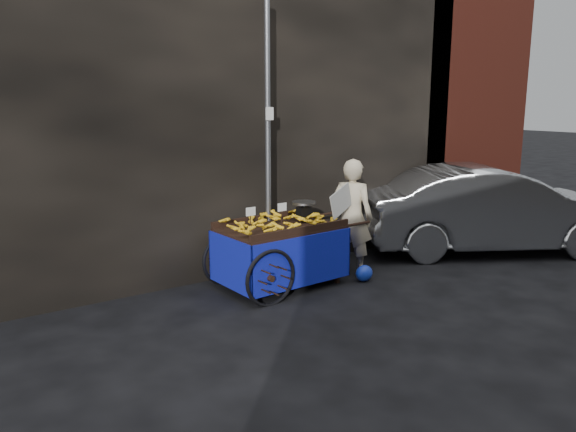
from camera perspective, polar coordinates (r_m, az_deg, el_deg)
ground at (r=7.31m, az=1.64°, el=-9.07°), size 80.00×80.00×0.00m
building_wall at (r=9.23m, az=-6.03°, el=11.11°), size 13.50×2.00×5.00m
street_pole at (r=8.09m, az=-2.05°, el=7.57°), size 0.12×0.10×4.00m
banana_cart at (r=7.82m, az=-1.10°, el=-1.79°), size 2.32×1.19×1.24m
vendor at (r=8.43m, az=6.50°, el=-0.09°), size 0.96×0.76×1.75m
plastic_bag at (r=8.26m, az=7.74°, el=-5.78°), size 0.27×0.21×0.24m
parked_car at (r=10.29m, az=19.94°, el=0.66°), size 4.66×3.59×1.48m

